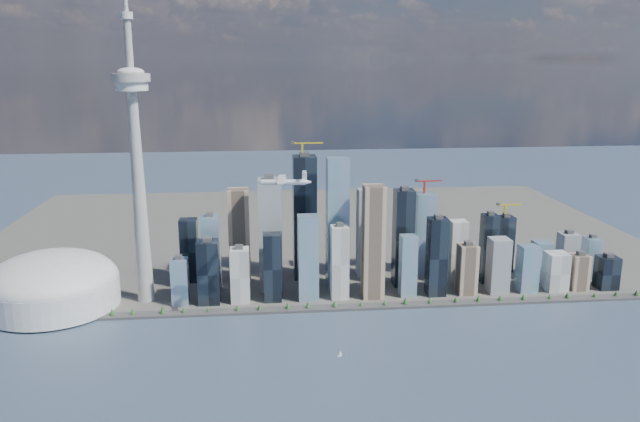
{
  "coord_description": "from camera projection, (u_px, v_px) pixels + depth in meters",
  "views": [
    {
      "loc": [
        -112.6,
        -656.6,
        382.21
      ],
      "look_at": [
        -22.98,
        260.0,
        156.75
      ],
      "focal_mm": 35.0,
      "sensor_mm": 36.0,
      "label": 1
    }
  ],
  "objects": [
    {
      "name": "dome_stadium",
      "position": [
        53.0,
        284.0,
        975.31
      ],
      "size": [
        200.0,
        200.0,
        86.0
      ],
      "color": "silver",
      "rests_on": "land"
    },
    {
      "name": "ground",
      "position": [
        361.0,
        391.0,
        736.27
      ],
      "size": [
        4000.0,
        4000.0,
        0.0
      ],
      "primitive_type": "plane",
      "color": "#35445D",
      "rests_on": "ground"
    },
    {
      "name": "land",
      "position": [
        311.0,
        231.0,
        1412.61
      ],
      "size": [
        1400.0,
        900.0,
        3.0
      ],
      "primitive_type": "cube",
      "color": "#4C4C47",
      "rests_on": "ground"
    },
    {
      "name": "sailboat_west",
      "position": [
        340.0,
        354.0,
        822.28
      ],
      "size": [
        6.57,
        3.19,
        9.12
      ],
      "rotation": [
        0.0,
        0.0,
        0.27
      ],
      "color": "white",
      "rests_on": "ground"
    },
    {
      "name": "skyscraper_cluster",
      "position": [
        364.0,
        246.0,
        1049.58
      ],
      "size": [
        736.0,
        142.0,
        243.92
      ],
      "color": "black",
      "rests_on": "land"
    },
    {
      "name": "shoreline_trees",
      "position": [
        335.0,
        304.0,
        975.86
      ],
      "size": [
        960.53,
        7.2,
        8.8
      ],
      "color": "#3F2D1E",
      "rests_on": "seawall"
    },
    {
      "name": "airplane",
      "position": [
        284.0,
        181.0,
        849.76
      ],
      "size": [
        74.48,
        65.89,
        18.15
      ],
      "rotation": [
        0.0,
        0.0,
        -0.08
      ],
      "color": "white",
      "rests_on": "ground"
    },
    {
      "name": "needle_tower",
      "position": [
        137.0,
        157.0,
        951.51
      ],
      "size": [
        56.0,
        56.0,
        550.5
      ],
      "color": "gray",
      "rests_on": "land"
    },
    {
      "name": "seawall",
      "position": [
        335.0,
        308.0,
        977.47
      ],
      "size": [
        1100.0,
        22.0,
        4.0
      ],
      "primitive_type": "cube",
      "color": "#383838",
      "rests_on": "ground"
    }
  ]
}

